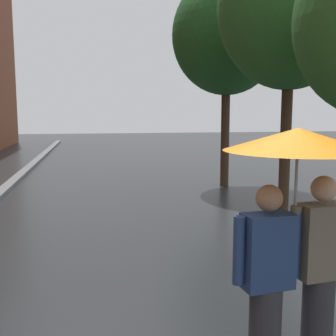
{
  "coord_description": "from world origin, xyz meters",
  "views": [
    {
      "loc": [
        -0.79,
        -2.94,
        2.17
      ],
      "look_at": [
        0.32,
        2.97,
        1.35
      ],
      "focal_mm": 43.64,
      "sensor_mm": 36.0,
      "label": 1
    }
  ],
  "objects": [
    {
      "name": "kerb_strip",
      "position": [
        -3.2,
        10.0,
        0.06
      ],
      "size": [
        0.3,
        36.0,
        0.12
      ],
      "primitive_type": "cube",
      "color": "slate",
      "rests_on": "ground"
    },
    {
      "name": "couple_under_umbrella",
      "position": [
        0.79,
        -0.02,
        1.39
      ],
      "size": [
        1.16,
        1.16,
        2.05
      ],
      "color": "#2D2D33",
      "rests_on": "ground"
    },
    {
      "name": "street_tree_1",
      "position": [
        3.22,
        5.05,
        4.28
      ],
      "size": [
        2.96,
        2.96,
        5.96
      ],
      "color": "#473323",
      "rests_on": "ground"
    },
    {
      "name": "street_tree_2",
      "position": [
        3.06,
        8.55,
        4.33
      ],
      "size": [
        3.13,
        3.13,
        6.04
      ],
      "color": "#473323",
      "rests_on": "ground"
    }
  ]
}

